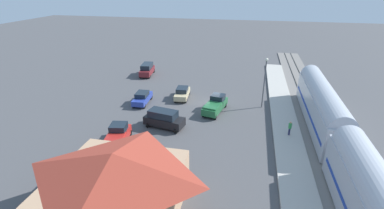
# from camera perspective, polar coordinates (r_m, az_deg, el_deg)

# --- Properties ---
(ground_plane) EXTENTS (200.00, 200.00, 0.00)m
(ground_plane) POSITION_cam_1_polar(r_m,az_deg,el_deg) (40.93, 3.96, 0.01)
(ground_plane) COLOR #4C4C4F
(railway_track) EXTENTS (4.80, 70.00, 0.30)m
(railway_track) POSITION_cam_1_polar(r_m,az_deg,el_deg) (41.56, 23.43, -1.51)
(railway_track) COLOR slate
(railway_track) RESTS_ON ground
(platform) EXTENTS (3.20, 46.00, 0.30)m
(platform) POSITION_cam_1_polar(r_m,az_deg,el_deg) (40.86, 17.97, -0.99)
(platform) COLOR #B7B2A8
(platform) RESTS_ON ground
(station_building) EXTENTS (10.05, 9.64, 5.34)m
(station_building) POSITION_cam_1_polar(r_m,az_deg,el_deg) (22.34, -15.29, -15.10)
(station_building) COLOR tan
(station_building) RESTS_ON ground
(pedestrian_on_platform) EXTENTS (0.36, 0.36, 1.71)m
(pedestrian_on_platform) POSITION_cam_1_polar(r_m,az_deg,el_deg) (33.81, 19.40, -4.40)
(pedestrian_on_platform) COLOR #23284C
(pedestrian_on_platform) RESTS_ON platform
(pickup_green) EXTENTS (3.05, 5.69, 2.14)m
(pickup_green) POSITION_cam_1_polar(r_m,az_deg,el_deg) (38.38, 4.81, -0.02)
(pickup_green) COLOR #236638
(pickup_green) RESTS_ON ground
(sedan_tan) EXTENTS (2.17, 4.63, 1.74)m
(sedan_tan) POSITION_cam_1_polar(r_m,az_deg,el_deg) (42.75, -2.02, 2.39)
(sedan_tan) COLOR #C6B284
(sedan_tan) RESTS_ON ground
(suv_black) EXTENTS (5.18, 3.09, 2.22)m
(suv_black) POSITION_cam_1_polar(r_m,az_deg,el_deg) (34.28, -5.77, -2.90)
(suv_black) COLOR black
(suv_black) RESTS_ON ground
(pickup_red) EXTENTS (2.85, 5.65, 2.14)m
(pickup_red) POSITION_cam_1_polar(r_m,az_deg,el_deg) (31.51, -15.13, -6.50)
(pickup_red) COLOR red
(pickup_red) RESTS_ON ground
(suv_maroon) EXTENTS (2.54, 5.10, 2.22)m
(suv_maroon) POSITION_cam_1_polar(r_m,az_deg,el_deg) (54.26, -9.19, 7.10)
(suv_maroon) COLOR maroon
(suv_maroon) RESTS_ON ground
(sedan_blue) EXTENTS (2.09, 4.60, 1.74)m
(sedan_blue) POSITION_cam_1_polar(r_m,az_deg,el_deg) (41.57, -10.13, 1.38)
(sedan_blue) COLOR #283D9E
(sedan_blue) RESTS_ON ground
(light_pole_near_platform) EXTENTS (0.44, 0.44, 7.17)m
(light_pole_near_platform) POSITION_cam_1_polar(r_m,az_deg,el_deg) (39.60, 14.68, 5.51)
(light_pole_near_platform) COLOR #515156
(light_pole_near_platform) RESTS_ON ground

